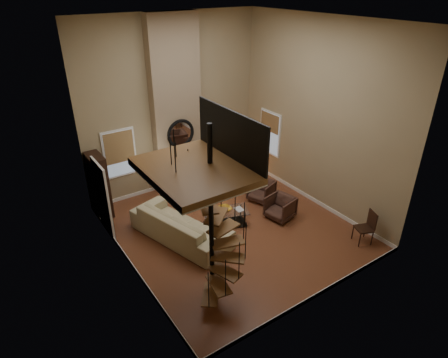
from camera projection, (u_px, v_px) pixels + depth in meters
ground at (232, 228)px, 10.97m from camera, size 6.00×6.50×0.01m
back_wall at (173, 106)px, 12.07m from camera, size 6.00×0.02×5.50m
front_wall at (332, 190)px, 7.30m from camera, size 6.00×0.02×5.50m
left_wall at (118, 167)px, 8.20m from camera, size 0.02×6.50×5.50m
right_wall at (317, 116)px, 11.17m from camera, size 0.02×6.50×5.50m
ceiling at (234, 20)px, 8.40m from camera, size 6.00×6.50×0.01m
baseboard_back at (178, 182)px, 13.31m from camera, size 6.00×0.02×0.12m
baseboard_front at (316, 296)px, 8.56m from camera, size 6.00×0.02×0.12m
baseboard_left at (132, 265)px, 9.46m from camera, size 0.02×6.50×0.12m
baseboard_right at (308, 196)px, 12.42m from camera, size 0.02×6.50×0.12m
chimney_breast at (176, 107)px, 11.93m from camera, size 1.60×0.38×5.50m
hearth at (188, 190)px, 12.84m from camera, size 1.50×0.60×0.04m
firebox at (183, 173)px, 12.81m from camera, size 0.95×0.02×0.72m
mantel at (183, 157)px, 12.47m from camera, size 1.70×0.18×0.06m
mirror_frame at (181, 134)px, 12.14m from camera, size 0.94×0.10×0.94m
mirror_disc at (181, 134)px, 12.15m from camera, size 0.80×0.01×0.80m
vase_left at (167, 157)px, 12.15m from camera, size 0.24×0.24×0.25m
vase_right at (198, 149)px, 12.73m from camera, size 0.20×0.20×0.21m
window_back at (120, 153)px, 11.63m from camera, size 1.02×0.06×1.52m
window_right at (270, 132)px, 13.14m from camera, size 0.06×1.02×1.52m
entry_door at (104, 199)px, 10.33m from camera, size 0.10×1.05×2.16m
loft at (199, 166)px, 7.13m from camera, size 1.70×2.20×1.09m
spiral_stair at (212, 226)px, 7.94m from camera, size 1.47×1.47×4.06m
hutch at (99, 185)px, 11.22m from camera, size 0.40×0.85×1.91m
sofa at (180, 225)px, 10.38m from camera, size 1.92×3.12×0.85m
armchair_near at (262, 190)px, 12.21m from camera, size 0.93×0.92×0.67m
armchair_far at (282, 207)px, 11.31m from camera, size 0.88×0.87×0.68m
coffee_table at (225, 216)px, 10.98m from camera, size 1.43×1.04×0.47m
bowl at (224, 209)px, 10.92m from camera, size 0.40×0.40×0.10m
book at (238, 210)px, 10.96m from camera, size 0.23×0.29×0.03m
floor_lamp at (158, 163)px, 11.50m from camera, size 0.39×0.39×1.70m
accent_lamp at (225, 171)px, 13.62m from camera, size 0.13×0.13×0.46m
side_chair at (367, 226)px, 10.15m from camera, size 0.53×0.52×0.91m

